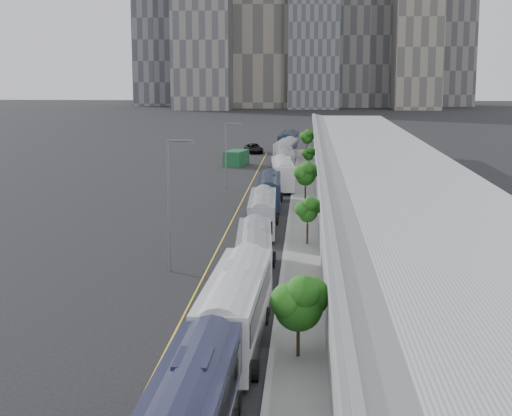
# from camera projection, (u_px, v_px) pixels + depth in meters

# --- Properties ---
(sidewalk) EXTENTS (10.00, 170.00, 0.12)m
(sidewalk) POSITION_uv_depth(u_px,v_px,m) (344.00, 253.00, 63.74)
(sidewalk) COLOR gray
(sidewalk) RESTS_ON ground
(lane_line) EXTENTS (0.12, 160.00, 0.02)m
(lane_line) POSITION_uv_depth(u_px,v_px,m) (216.00, 252.00, 64.43)
(lane_line) COLOR gold
(lane_line) RESTS_ON ground
(depot) EXTENTS (12.45, 160.40, 7.20)m
(depot) POSITION_uv_depth(u_px,v_px,m) (395.00, 212.00, 62.89)
(depot) COLOR gray
(depot) RESTS_ON ground
(bus_2) EXTENTS (3.22, 14.06, 4.09)m
(bus_2) POSITION_uv_depth(u_px,v_px,m) (236.00, 314.00, 42.24)
(bus_2) COLOR silver
(bus_2) RESTS_ON ground
(bus_3) EXTENTS (3.15, 12.30, 3.56)m
(bus_3) POSITION_uv_depth(u_px,v_px,m) (254.00, 258.00, 55.93)
(bus_3) COLOR gray
(bus_3) RESTS_ON ground
(bus_4) EXTENTS (2.84, 12.06, 3.50)m
(bus_4) POSITION_uv_depth(u_px,v_px,m) (262.00, 216.00, 72.51)
(bus_4) COLOR #979BA1
(bus_4) RESTS_ON ground
(bus_5) EXTENTS (2.90, 12.08, 3.51)m
(bus_5) POSITION_uv_depth(u_px,v_px,m) (269.00, 193.00, 85.65)
(bus_5) COLOR #172033
(bus_5) RESTS_ON ground
(bus_6) EXTENTS (3.39, 12.72, 3.68)m
(bus_6) POSITION_uv_depth(u_px,v_px,m) (282.00, 176.00, 99.37)
(bus_6) COLOR silver
(bus_6) RESTS_ON ground
(bus_7) EXTENTS (3.31, 12.93, 3.74)m
(bus_7) POSITION_uv_depth(u_px,v_px,m) (284.00, 164.00, 112.50)
(bus_7) COLOR gray
(bus_7) RESTS_ON ground
(bus_8) EXTENTS (3.75, 13.06, 3.77)m
(bus_8) POSITION_uv_depth(u_px,v_px,m) (286.00, 153.00, 127.77)
(bus_8) COLOR #A3A4AD
(bus_8) RESTS_ON ground
(bus_9) EXTENTS (3.49, 14.08, 4.08)m
(bus_9) POSITION_uv_depth(u_px,v_px,m) (288.00, 145.00, 140.38)
(bus_9) COLOR #171F34
(bus_9) RESTS_ON ground
(tree_1) EXTENTS (2.55, 2.55, 4.42)m
(tree_1) POSITION_uv_depth(u_px,v_px,m) (299.00, 300.00, 39.97)
(tree_1) COLOR black
(tree_1) RESTS_ON ground
(tree_2) EXTENTS (1.65, 1.65, 3.87)m
(tree_2) POSITION_uv_depth(u_px,v_px,m) (308.00, 210.00, 66.44)
(tree_2) COLOR black
(tree_2) RESTS_ON ground
(tree_3) EXTENTS (2.15, 2.15, 4.76)m
(tree_3) POSITION_uv_depth(u_px,v_px,m) (305.00, 173.00, 85.64)
(tree_3) COLOR black
(tree_3) RESTS_ON ground
(tree_4) EXTENTS (1.42, 1.42, 3.66)m
(tree_4) POSITION_uv_depth(u_px,v_px,m) (309.00, 154.00, 112.37)
(tree_4) COLOR black
(tree_4) RESTS_ON ground
(tree_5) EXTENTS (1.93, 1.93, 4.83)m
(tree_5) POSITION_uv_depth(u_px,v_px,m) (307.00, 137.00, 131.58)
(tree_5) COLOR black
(tree_5) RESTS_ON ground
(street_lamp_near) EXTENTS (2.04, 0.22, 9.82)m
(street_lamp_near) POSITION_uv_depth(u_px,v_px,m) (171.00, 197.00, 57.15)
(street_lamp_near) COLOR #59595E
(street_lamp_near) RESTS_ON ground
(street_lamp_far) EXTENTS (2.04, 0.22, 8.33)m
(street_lamp_far) POSITION_uv_depth(u_px,v_px,m) (227.00, 150.00, 98.44)
(street_lamp_far) COLOR #59595E
(street_lamp_far) RESTS_ON ground
(shipping_container) EXTENTS (3.82, 6.04, 2.38)m
(shipping_container) POSITION_uv_depth(u_px,v_px,m) (236.00, 158.00, 123.40)
(shipping_container) COLOR #164829
(shipping_container) RESTS_ON ground
(suv) EXTENTS (4.11, 6.59, 1.70)m
(suv) POSITION_uv_depth(u_px,v_px,m) (254.00, 148.00, 142.52)
(suv) COLOR black
(suv) RESTS_ON ground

